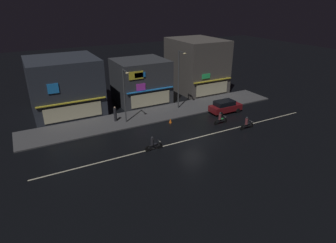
{
  "coord_description": "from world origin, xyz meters",
  "views": [
    {
      "loc": [
        -15.32,
        -22.85,
        13.89
      ],
      "look_at": [
        -2.09,
        1.78,
        1.78
      ],
      "focal_mm": 30.37,
      "sensor_mm": 36.0,
      "label": 1
    }
  ],
  "objects_px": {
    "streetlamp_west": "(125,92)",
    "motorcycle_opposite_lane": "(220,119)",
    "motorcycle_following": "(247,124)",
    "traffic_cone": "(170,121)",
    "motorcycle_lead": "(153,144)",
    "parked_car_near_kerb": "(225,106)",
    "pedestrian_on_sidewalk": "(115,114)",
    "streetlamp_mid": "(179,76)"
  },
  "relations": [
    {
      "from": "pedestrian_on_sidewalk",
      "to": "streetlamp_west",
      "type": "bearing_deg",
      "value": -5.66
    },
    {
      "from": "pedestrian_on_sidewalk",
      "to": "motorcycle_opposite_lane",
      "type": "bearing_deg",
      "value": 11.61
    },
    {
      "from": "streetlamp_west",
      "to": "parked_car_near_kerb",
      "type": "bearing_deg",
      "value": -11.98
    },
    {
      "from": "pedestrian_on_sidewalk",
      "to": "motorcycle_opposite_lane",
      "type": "relative_size",
      "value": 0.97
    },
    {
      "from": "pedestrian_on_sidewalk",
      "to": "motorcycle_following",
      "type": "bearing_deg",
      "value": 6.99
    },
    {
      "from": "streetlamp_west",
      "to": "motorcycle_opposite_lane",
      "type": "relative_size",
      "value": 3.43
    },
    {
      "from": "pedestrian_on_sidewalk",
      "to": "motorcycle_opposite_lane",
      "type": "xyz_separation_m",
      "value": [
        10.9,
        -6.56,
        -0.37
      ]
    },
    {
      "from": "motorcycle_opposite_lane",
      "to": "traffic_cone",
      "type": "height_order",
      "value": "motorcycle_opposite_lane"
    },
    {
      "from": "pedestrian_on_sidewalk",
      "to": "parked_car_near_kerb",
      "type": "height_order",
      "value": "pedestrian_on_sidewalk"
    },
    {
      "from": "streetlamp_mid",
      "to": "motorcycle_opposite_lane",
      "type": "distance_m",
      "value": 7.99
    },
    {
      "from": "streetlamp_west",
      "to": "streetlamp_mid",
      "type": "xyz_separation_m",
      "value": [
        7.99,
        1.21,
        0.65
      ]
    },
    {
      "from": "streetlamp_west",
      "to": "motorcycle_lead",
      "type": "bearing_deg",
      "value": -89.99
    },
    {
      "from": "streetlamp_west",
      "to": "motorcycle_lead",
      "type": "relative_size",
      "value": 3.43
    },
    {
      "from": "pedestrian_on_sidewalk",
      "to": "traffic_cone",
      "type": "relative_size",
      "value": 3.37
    },
    {
      "from": "motorcycle_lead",
      "to": "motorcycle_opposite_lane",
      "type": "bearing_deg",
      "value": -167.24
    },
    {
      "from": "pedestrian_on_sidewalk",
      "to": "motorcycle_following",
      "type": "relative_size",
      "value": 0.97
    },
    {
      "from": "parked_car_near_kerb",
      "to": "traffic_cone",
      "type": "height_order",
      "value": "parked_car_near_kerb"
    },
    {
      "from": "pedestrian_on_sidewalk",
      "to": "motorcycle_opposite_lane",
      "type": "distance_m",
      "value": 12.73
    },
    {
      "from": "streetlamp_west",
      "to": "motorcycle_opposite_lane",
      "type": "xyz_separation_m",
      "value": [
        9.88,
        -5.42,
        -3.39
      ]
    },
    {
      "from": "motorcycle_lead",
      "to": "traffic_cone",
      "type": "height_order",
      "value": "motorcycle_lead"
    },
    {
      "from": "motorcycle_lead",
      "to": "motorcycle_following",
      "type": "distance_m",
      "value": 11.71
    },
    {
      "from": "streetlamp_mid",
      "to": "traffic_cone",
      "type": "xyz_separation_m",
      "value": [
        -3.23,
        -3.49,
        -4.4
      ]
    },
    {
      "from": "motorcycle_opposite_lane",
      "to": "traffic_cone",
      "type": "xyz_separation_m",
      "value": [
        -5.12,
        3.14,
        -0.36
      ]
    },
    {
      "from": "parked_car_near_kerb",
      "to": "motorcycle_following",
      "type": "bearing_deg",
      "value": 78.83
    },
    {
      "from": "streetlamp_west",
      "to": "parked_car_near_kerb",
      "type": "relative_size",
      "value": 1.51
    },
    {
      "from": "parked_car_near_kerb",
      "to": "motorcycle_lead",
      "type": "distance_m",
      "value": 13.59
    },
    {
      "from": "motorcycle_lead",
      "to": "motorcycle_following",
      "type": "xyz_separation_m",
      "value": [
        11.7,
        -0.56,
        0.0
      ]
    },
    {
      "from": "motorcycle_following",
      "to": "motorcycle_lead",
      "type": "bearing_deg",
      "value": 0.51
    },
    {
      "from": "pedestrian_on_sidewalk",
      "to": "motorcycle_opposite_lane",
      "type": "height_order",
      "value": "pedestrian_on_sidewalk"
    },
    {
      "from": "streetlamp_mid",
      "to": "motorcycle_following",
      "type": "distance_m",
      "value": 10.71
    },
    {
      "from": "motorcycle_lead",
      "to": "streetlamp_mid",
      "type": "bearing_deg",
      "value": -131.47
    },
    {
      "from": "pedestrian_on_sidewalk",
      "to": "streetlamp_mid",
      "type": "bearing_deg",
      "value": 43.11
    },
    {
      "from": "traffic_cone",
      "to": "streetlamp_west",
      "type": "bearing_deg",
      "value": 154.42
    },
    {
      "from": "streetlamp_mid",
      "to": "motorcycle_opposite_lane",
      "type": "relative_size",
      "value": 4.08
    },
    {
      "from": "streetlamp_mid",
      "to": "streetlamp_west",
      "type": "bearing_deg",
      "value": -171.38
    },
    {
      "from": "streetlamp_west",
      "to": "parked_car_near_kerb",
      "type": "xyz_separation_m",
      "value": [
        12.74,
        -2.7,
        -3.15
      ]
    },
    {
      "from": "streetlamp_west",
      "to": "traffic_cone",
      "type": "height_order",
      "value": "streetlamp_west"
    },
    {
      "from": "parked_car_near_kerb",
      "to": "traffic_cone",
      "type": "distance_m",
      "value": 8.01
    },
    {
      "from": "motorcycle_following",
      "to": "traffic_cone",
      "type": "height_order",
      "value": "motorcycle_following"
    },
    {
      "from": "parked_car_near_kerb",
      "to": "motorcycle_opposite_lane",
      "type": "bearing_deg",
      "value": 43.55
    },
    {
      "from": "streetlamp_west",
      "to": "pedestrian_on_sidewalk",
      "type": "relative_size",
      "value": 3.52
    },
    {
      "from": "pedestrian_on_sidewalk",
      "to": "traffic_cone",
      "type": "height_order",
      "value": "pedestrian_on_sidewalk"
    }
  ]
}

